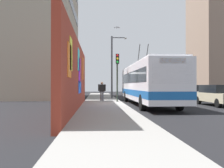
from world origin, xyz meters
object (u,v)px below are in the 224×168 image
at_px(street_lamp, 114,63).
at_px(parked_car_champagne, 218,95).
at_px(parked_car_dark_gray, 157,90).
at_px(traffic_light, 117,69).
at_px(parked_car_silver, 187,92).
at_px(pedestrian_midblock, 102,90).
at_px(parked_car_red, 168,91).
at_px(city_bus, 147,82).

bearing_deg(street_lamp, parked_car_champagne, -139.57).
bearing_deg(parked_car_dark_gray, parked_car_champagne, 180.00).
relative_size(traffic_light, street_lamp, 0.60).
height_order(parked_car_champagne, parked_car_silver, same).
xyz_separation_m(parked_car_champagne, parked_car_silver, (6.09, 0.00, -0.00)).
height_order(pedestrian_midblock, traffic_light, traffic_light).
height_order(parked_car_silver, parked_car_red, same).
bearing_deg(parked_car_silver, city_bus, 135.28).
bearing_deg(parked_car_dark_gray, city_bus, 163.16).
height_order(parked_car_silver, pedestrian_midblock, pedestrian_midblock).
bearing_deg(traffic_light, pedestrian_midblock, 54.66).
distance_m(parked_car_silver, pedestrian_midblock, 8.96).
relative_size(city_bus, parked_car_champagne, 2.62).
height_order(city_bus, parked_car_red, city_bus).
relative_size(parked_car_champagne, traffic_light, 1.14).
bearing_deg(pedestrian_midblock, parked_car_red, -46.10).
height_order(parked_car_champagne, parked_car_dark_gray, same).
bearing_deg(parked_car_champagne, pedestrian_midblock, 66.45).
bearing_deg(parked_car_champagne, city_bus, 80.85).
height_order(parked_car_silver, street_lamp, street_lamp).
distance_m(parked_car_silver, parked_car_dark_gray, 11.93).
bearing_deg(parked_car_champagne, parked_car_dark_gray, -0.00).
distance_m(parked_car_dark_gray, pedestrian_midblock, 16.67).
bearing_deg(city_bus, pedestrian_midblock, 49.62).
bearing_deg(parked_car_dark_gray, pedestrian_midblock, 148.75).
bearing_deg(city_bus, street_lamp, 15.03).
height_order(parked_car_red, traffic_light, traffic_light).
bearing_deg(city_bus, parked_car_silver, -44.72).
xyz_separation_m(parked_car_red, parked_car_dark_gray, (5.93, -0.00, 0.00)).
distance_m(parked_car_champagne, parked_car_red, 12.09).
height_order(parked_car_red, pedestrian_midblock, pedestrian_midblock).
bearing_deg(parked_car_silver, parked_car_champagne, 180.00).
bearing_deg(parked_car_red, street_lamp, 116.12).
relative_size(city_bus, street_lamp, 1.80).
xyz_separation_m(parked_car_red, pedestrian_midblock, (-8.32, 8.65, 0.32)).
xyz_separation_m(parked_car_champagne, pedestrian_midblock, (3.77, 8.65, 0.32)).
relative_size(parked_car_silver, pedestrian_midblock, 2.67).
bearing_deg(parked_car_champagne, street_lamp, 40.43).
height_order(parked_car_red, parked_car_dark_gray, same).
relative_size(pedestrian_midblock, traffic_light, 0.41).
relative_size(city_bus, pedestrian_midblock, 7.19).
xyz_separation_m(city_bus, parked_car_red, (11.25, -5.20, -0.94)).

